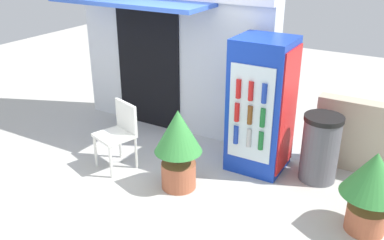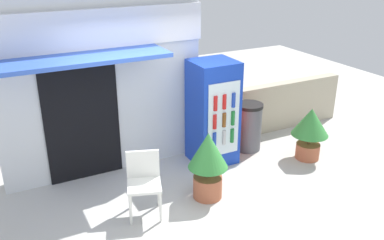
{
  "view_description": "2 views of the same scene",
  "coord_description": "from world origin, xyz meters",
  "px_view_note": "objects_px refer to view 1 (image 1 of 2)",
  "views": [
    {
      "loc": [
        2.89,
        -3.7,
        2.9
      ],
      "look_at": [
        0.43,
        0.52,
        0.77
      ],
      "focal_mm": 39.73,
      "sensor_mm": 36.0,
      "label": 1
    },
    {
      "loc": [
        -2.22,
        -4.5,
        3.45
      ],
      "look_at": [
        0.52,
        0.8,
        0.99
      ],
      "focal_mm": 39.24,
      "sensor_mm": 36.0,
      "label": 2
    }
  ],
  "objects_px": {
    "plastic_chair": "(119,130)",
    "potted_plant_near_shop": "(178,143)",
    "trash_bin": "(320,148)",
    "drink_cooler": "(262,106)",
    "potted_plant_curbside": "(372,183)"
  },
  "relations": [
    {
      "from": "potted_plant_curbside",
      "to": "trash_bin",
      "type": "distance_m",
      "value": 1.08
    },
    {
      "from": "drink_cooler",
      "to": "plastic_chair",
      "type": "height_order",
      "value": "drink_cooler"
    },
    {
      "from": "plastic_chair",
      "to": "trash_bin",
      "type": "relative_size",
      "value": 1.02
    },
    {
      "from": "trash_bin",
      "to": "drink_cooler",
      "type": "bearing_deg",
      "value": -174.36
    },
    {
      "from": "potted_plant_curbside",
      "to": "trash_bin",
      "type": "bearing_deg",
      "value": 132.4
    },
    {
      "from": "potted_plant_near_shop",
      "to": "trash_bin",
      "type": "xyz_separation_m",
      "value": [
        1.44,
        1.06,
        -0.17
      ]
    },
    {
      "from": "plastic_chair",
      "to": "potted_plant_near_shop",
      "type": "distance_m",
      "value": 0.97
    },
    {
      "from": "potted_plant_curbside",
      "to": "drink_cooler",
      "type": "bearing_deg",
      "value": 154.68
    },
    {
      "from": "plastic_chair",
      "to": "potted_plant_curbside",
      "type": "bearing_deg",
      "value": 3.7
    },
    {
      "from": "potted_plant_near_shop",
      "to": "drink_cooler",
      "type": "bearing_deg",
      "value": 56.47
    },
    {
      "from": "potted_plant_near_shop",
      "to": "potted_plant_curbside",
      "type": "distance_m",
      "value": 2.18
    },
    {
      "from": "plastic_chair",
      "to": "trash_bin",
      "type": "height_order",
      "value": "plastic_chair"
    },
    {
      "from": "drink_cooler",
      "to": "potted_plant_near_shop",
      "type": "height_order",
      "value": "drink_cooler"
    },
    {
      "from": "potted_plant_near_shop",
      "to": "trash_bin",
      "type": "distance_m",
      "value": 1.8
    },
    {
      "from": "plastic_chair",
      "to": "potted_plant_near_shop",
      "type": "xyz_separation_m",
      "value": [
        0.96,
        -0.07,
        0.09
      ]
    }
  ]
}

